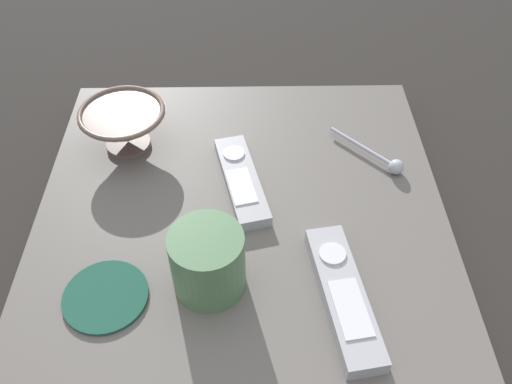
# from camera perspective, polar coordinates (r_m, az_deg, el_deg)

# --- Properties ---
(ground_plane) EXTENTS (6.00, 6.00, 0.00)m
(ground_plane) POSITION_cam_1_polar(r_m,az_deg,el_deg) (0.77, -1.50, -4.18)
(ground_plane) COLOR black
(table) EXTENTS (0.61, 0.58, 0.03)m
(table) POSITION_cam_1_polar(r_m,az_deg,el_deg) (0.76, -1.53, -3.38)
(table) COLOR #5B5651
(table) RESTS_ON ground
(cereal_bowl) EXTENTS (0.13, 0.13, 0.07)m
(cereal_bowl) POSITION_cam_1_polar(r_m,az_deg,el_deg) (0.85, -13.85, 6.85)
(cereal_bowl) COLOR brown
(cereal_bowl) RESTS_ON table
(coffee_mug) EXTENTS (0.09, 0.09, 0.09)m
(coffee_mug) POSITION_cam_1_polar(r_m,az_deg,el_deg) (0.65, -5.17, -7.42)
(coffee_mug) COLOR #4C724C
(coffee_mug) RESTS_ON table
(teaspoon) EXTENTS (0.10, 0.10, 0.02)m
(teaspoon) POSITION_cam_1_polar(r_m,az_deg,el_deg) (0.83, 13.79, 3.20)
(teaspoon) COLOR #A3A5B2
(teaspoon) RESTS_ON table
(tv_remote_near) EXTENTS (0.18, 0.09, 0.02)m
(tv_remote_near) POSITION_cam_1_polar(r_m,az_deg,el_deg) (0.78, -1.60, 1.29)
(tv_remote_near) COLOR #9E9EA3
(tv_remote_near) RESTS_ON table
(tv_remote_far) EXTENTS (0.20, 0.08, 0.03)m
(tv_remote_far) POSITION_cam_1_polar(r_m,az_deg,el_deg) (0.66, 9.31, -10.84)
(tv_remote_far) COLOR #9E9EA3
(tv_remote_far) RESTS_ON table
(drink_coaster) EXTENTS (0.11, 0.11, 0.01)m
(drink_coaster) POSITION_cam_1_polar(r_m,az_deg,el_deg) (0.69, -15.76, -10.68)
(drink_coaster) COLOR #194738
(drink_coaster) RESTS_ON table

